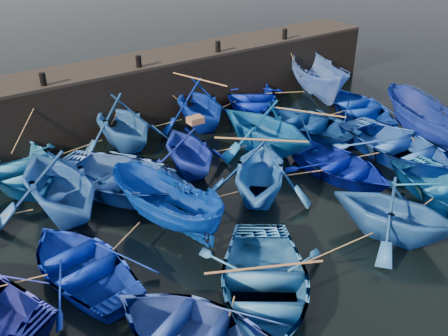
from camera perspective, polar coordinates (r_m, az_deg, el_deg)
ground at (r=15.62m, az=6.65°, el=-7.01°), size 120.00×120.00×0.00m
quay_wall at (r=23.00m, az=-10.37°, el=8.60°), size 26.00×2.50×2.50m
quay_top at (r=22.58m, az=-10.67°, el=11.71°), size 26.00×2.50×0.12m
bollard_1 at (r=20.47m, az=-19.99°, el=9.53°), size 0.24×0.24×0.50m
bollard_2 at (r=21.70m, az=-9.74°, el=11.93°), size 0.24×0.24×0.50m
bollard_3 at (r=23.55m, az=-0.70°, el=13.72°), size 0.24×0.24×0.50m
bollard_4 at (r=25.90m, az=6.96°, el=14.96°), size 0.24×0.24×0.50m
boat_1 at (r=19.21m, az=-22.29°, el=0.07°), size 3.70×5.09×1.04m
boat_2 at (r=20.30m, az=-11.63°, el=5.19°), size 3.71×4.28×2.22m
boat_3 at (r=21.77m, az=-2.87°, el=7.36°), size 4.14×4.61×2.16m
boat_4 at (r=23.94m, az=3.08°, el=7.99°), size 5.67×6.08×1.03m
boat_5 at (r=25.36m, az=10.74°, el=9.96°), size 3.80×5.58×2.02m
boat_7 at (r=16.33m, az=-18.41°, el=-1.52°), size 4.30×4.92×2.48m
boat_8 at (r=17.36m, az=-11.19°, el=-1.12°), size 6.28×6.76×1.14m
boat_9 at (r=18.13m, az=-4.01°, el=2.18°), size 3.70×4.11×1.91m
boat_10 at (r=19.49m, az=4.81°, el=4.83°), size 4.49×4.99×2.32m
boat_11 at (r=21.68m, az=9.74°, el=5.09°), size 3.88×4.92×0.92m
boat_12 at (r=23.71m, az=15.23°, el=6.64°), size 4.59×5.36×0.94m
boat_14 at (r=14.06m, az=-15.93°, el=-10.60°), size 3.72×4.71×0.88m
boat_15 at (r=15.25m, az=-6.66°, el=-4.26°), size 2.87×4.53×1.64m
boat_16 at (r=16.51m, az=4.11°, el=-0.23°), size 5.40×5.44×2.17m
boat_17 at (r=18.52m, az=13.17°, el=0.19°), size 3.43×4.45×0.86m
boat_18 at (r=20.38m, az=19.37°, el=2.37°), size 3.77×5.22×1.07m
boat_19 at (r=21.79m, az=22.25°, el=4.79°), size 2.79×5.17×1.90m
boat_21 at (r=11.80m, az=-3.15°, el=-18.49°), size 4.81×5.45×0.94m
boat_22 at (r=12.95m, az=4.54°, el=-13.03°), size 5.63×5.98×1.01m
boat_23 at (r=15.46m, az=19.04°, el=-4.59°), size 4.52×4.78×1.99m
wooden_crate at (r=17.81m, az=-3.29°, el=5.50°), size 0.54×0.40×0.23m
mooring_ropes at (r=18.39m, az=-4.46°, el=2.32°), size 18.25×12.07×2.10m
loose_oars at (r=17.65m, az=3.87°, el=3.71°), size 10.04×12.05×1.31m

